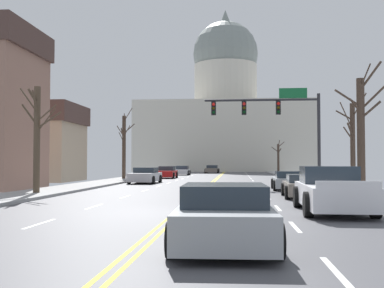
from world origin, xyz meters
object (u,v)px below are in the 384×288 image
object	(u,v)px
sedan_oncoming_00	(145,176)
sedan_oncoming_02	(182,171)
sedan_near_03	(225,217)
sedan_near_00	(289,181)
signal_gantry	(277,115)
sedan_oncoming_03	(212,169)
sedan_oncoming_01	(167,173)
sedan_near_01	(304,187)
pickup_truck_near_02	(332,191)

from	to	relation	value
sedan_oncoming_00	sedan_oncoming_02	distance (m)	24.36
sedan_near_03	sedan_oncoming_02	world-z (taller)	sedan_near_03
sedan_near_00	sedan_oncoming_00	world-z (taller)	sedan_oncoming_00
signal_gantry	sedan_near_00	world-z (taller)	signal_gantry
sedan_near_00	sedan_oncoming_03	size ratio (longest dim) A/B	0.99
signal_gantry	sedan_oncoming_02	world-z (taller)	signal_gantry
sedan_oncoming_01	sedan_oncoming_00	bearing A→B (deg)	-90.16
sedan_near_03	sedan_oncoming_01	world-z (taller)	sedan_near_03
sedan_oncoming_02	sedan_near_01	bearing A→B (deg)	-75.26
sedan_oncoming_01	sedan_oncoming_02	xyz separation A→B (m)	(0.27, 12.34, -0.03)
sedan_near_00	sedan_oncoming_00	bearing A→B (deg)	141.73
sedan_near_00	sedan_oncoming_02	xyz separation A→B (m)	(-10.22, 32.66, 0.01)
signal_gantry	pickup_truck_near_02	size ratio (longest dim) A/B	1.42
sedan_near_01	sedan_oncoming_03	xyz separation A→B (m)	(-6.93, 50.66, 0.03)
pickup_truck_near_02	signal_gantry	bearing A→B (deg)	91.67
sedan_near_03	sedan_oncoming_01	bearing A→B (deg)	99.82
sedan_near_01	pickup_truck_near_02	distance (m)	6.66
sedan_near_03	sedan_near_00	bearing A→B (deg)	80.20
signal_gantry	sedan_near_03	bearing A→B (deg)	-97.42
sedan_oncoming_01	sedan_oncoming_03	xyz separation A→B (m)	(3.61, 23.92, -0.02)
signal_gantry	pickup_truck_near_02	xyz separation A→B (m)	(0.48, -16.34, -4.23)
pickup_truck_near_02	sedan_oncoming_02	distance (m)	46.87
sedan_near_03	sedan_oncoming_03	bearing A→B (deg)	93.02
pickup_truck_near_02	sedan_near_01	bearing A→B (deg)	89.89
pickup_truck_near_02	sedan_oncoming_01	world-z (taller)	pickup_truck_near_02
signal_gantry	sedan_near_03	distance (m)	24.01
pickup_truck_near_02	sedan_oncoming_00	bearing A→B (deg)	116.31
signal_gantry	pickup_truck_near_02	distance (m)	16.89
pickup_truck_near_02	sedan_oncoming_00	xyz separation A→B (m)	(-10.57, 21.37, -0.12)
sedan_near_03	sedan_oncoming_00	xyz separation A→B (m)	(-7.04, 28.45, -0.01)
sedan_near_03	sedan_oncoming_00	bearing A→B (deg)	103.90
sedan_near_01	sedan_oncoming_01	bearing A→B (deg)	111.53
pickup_truck_near_02	sedan_oncoming_03	size ratio (longest dim) A/B	1.29
pickup_truck_near_02	sedan_oncoming_02	size ratio (longest dim) A/B	1.24
sedan_near_00	sedan_near_03	size ratio (longest dim) A/B	0.97
sedan_oncoming_02	signal_gantry	bearing A→B (deg)	-71.57
sedan_oncoming_01	sedan_oncoming_03	distance (m)	24.19
sedan_oncoming_02	sedan_near_03	bearing A→B (deg)	-82.73
sedan_oncoming_00	sedan_oncoming_02	size ratio (longest dim) A/B	1.05
sedan_near_00	sedan_near_03	distance (m)	20.45
sedan_near_01	sedan_near_03	world-z (taller)	sedan_near_03
signal_gantry	sedan_near_03	size ratio (longest dim) A/B	1.79
sedan_near_00	pickup_truck_near_02	size ratio (longest dim) A/B	0.77
sedan_oncoming_02	pickup_truck_near_02	bearing A→B (deg)	-77.35
signal_gantry	sedan_oncoming_02	distance (m)	31.29
pickup_truck_near_02	sedan_near_03	size ratio (longest dim) A/B	1.26
sedan_near_01	sedan_oncoming_02	xyz separation A→B (m)	(-10.28, 39.07, 0.03)
sedan_oncoming_00	sedan_oncoming_03	world-z (taller)	sedan_oncoming_00
pickup_truck_near_02	sedan_oncoming_01	size ratio (longest dim) A/B	1.25
sedan_near_00	sedan_near_01	bearing A→B (deg)	-89.49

